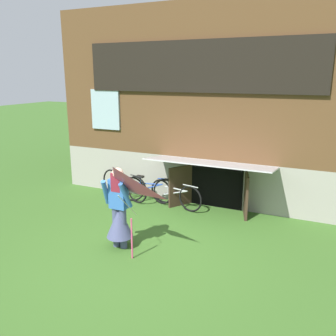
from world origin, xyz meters
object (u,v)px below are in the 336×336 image
object	(u,v)px
bicycle_blue	(149,189)
bicycle_black	(124,185)
bicycle_silver	(175,195)
person	(119,215)
kite	(114,192)

from	to	relation	value
bicycle_blue	bicycle_black	world-z (taller)	bicycle_black
bicycle_silver	bicycle_blue	xyz separation A→B (m)	(-0.80, 0.08, 0.00)
person	kite	xyz separation A→B (m)	(0.26, -0.55, 0.67)
person	kite	distance (m)	0.90
bicycle_silver	bicycle_blue	distance (m)	0.81
bicycle_blue	bicycle_black	size ratio (longest dim) A/B	0.93
bicycle_blue	bicycle_black	bearing A→B (deg)	168.97
bicycle_silver	bicycle_black	bearing A→B (deg)	-168.99
bicycle_black	bicycle_silver	bearing A→B (deg)	14.85
kite	bicycle_blue	distance (m)	3.35
kite	person	bearing A→B (deg)	115.72
kite	bicycle_silver	distance (m)	3.14
bicycle_blue	person	bearing A→B (deg)	-88.86
person	bicycle_blue	distance (m)	2.62
person	kite	size ratio (longest dim) A/B	0.96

